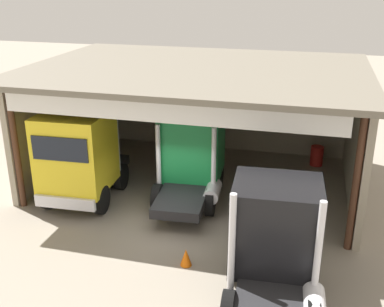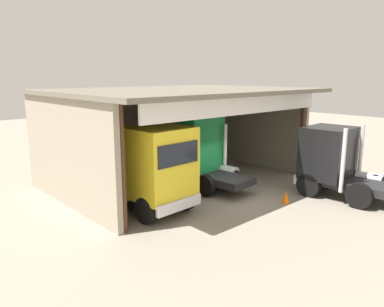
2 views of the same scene
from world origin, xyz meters
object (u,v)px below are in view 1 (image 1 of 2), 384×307
(oil_drum, at_px, (317,156))
(traffic_cone, at_px, (186,257))
(truck_yellow_center_bay, at_px, (79,156))
(truck_black_right_bay, at_px, (275,244))
(truck_green_center_right_bay, at_px, (192,150))
(tool_cart, at_px, (171,147))

(oil_drum, bearing_deg, traffic_cone, -111.89)
(truck_yellow_center_bay, relative_size, traffic_cone, 8.29)
(truck_black_right_bay, bearing_deg, oil_drum, 80.53)
(truck_black_right_bay, bearing_deg, traffic_cone, 158.23)
(truck_green_center_right_bay, relative_size, traffic_cone, 8.88)
(traffic_cone, bearing_deg, truck_green_center_right_bay, 102.54)
(truck_yellow_center_bay, bearing_deg, truck_green_center_right_bay, -159.44)
(truck_black_right_bay, height_order, tool_cart, truck_black_right_bay)
(truck_yellow_center_bay, distance_m, truck_green_center_right_bay, 4.31)
(truck_green_center_right_bay, xyz_separation_m, tool_cart, (-2.00, 3.73, -1.41))
(truck_yellow_center_bay, xyz_separation_m, oil_drum, (8.77, 6.19, -1.48))
(truck_yellow_center_bay, relative_size, tool_cart, 4.64)
(oil_drum, relative_size, traffic_cone, 1.62)
(truck_yellow_center_bay, height_order, truck_green_center_right_bay, truck_yellow_center_bay)
(truck_yellow_center_bay, relative_size, truck_black_right_bay, 0.93)
(oil_drum, bearing_deg, tool_cart, -173.71)
(tool_cart, relative_size, traffic_cone, 1.79)
(truck_black_right_bay, bearing_deg, truck_yellow_center_bay, 149.03)
(truck_black_right_bay, relative_size, tool_cart, 4.97)
(truck_yellow_center_bay, relative_size, oil_drum, 5.12)
(truck_green_center_right_bay, xyz_separation_m, truck_black_right_bay, (3.78, -5.71, -0.22))
(truck_black_right_bay, height_order, traffic_cone, truck_black_right_bay)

